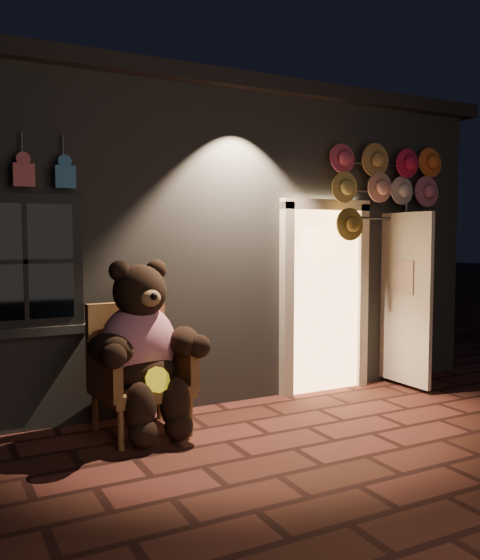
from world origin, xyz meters
TOP-DOWN VIEW (x-y plane):
  - ground at (0.00, 0.00)m, footprint 60.00×60.00m
  - shop_building at (0.00, 3.99)m, footprint 7.30×5.95m
  - wicker_armchair at (-1.01, 1.07)m, footprint 0.87×0.80m
  - teddy_bear at (-1.00, 0.92)m, footprint 1.12×0.91m
  - hat_rack at (2.08, 1.28)m, footprint 1.61×0.22m

SIDE VIEW (x-z plane):
  - ground at x=0.00m, z-range 0.00..0.00m
  - wicker_armchair at x=-1.01m, z-range 0.00..1.16m
  - teddy_bear at x=-1.00m, z-range 0.01..1.56m
  - shop_building at x=0.00m, z-range -0.02..3.49m
  - hat_rack at x=2.08m, z-range 0.96..3.80m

